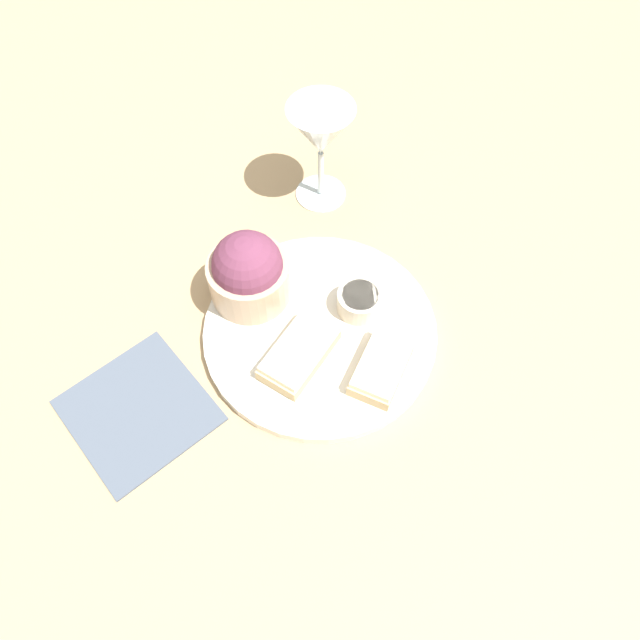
% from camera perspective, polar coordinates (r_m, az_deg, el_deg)
% --- Properties ---
extents(ground_plane, '(4.00, 4.00, 0.00)m').
position_cam_1_polar(ground_plane, '(0.77, 0.00, -1.32)').
color(ground_plane, tan).
extents(dinner_plate, '(0.29, 0.29, 0.01)m').
position_cam_1_polar(dinner_plate, '(0.77, 0.00, -1.05)').
color(dinner_plate, silver).
rests_on(dinner_plate, ground_plane).
extents(salad_bowl, '(0.10, 0.10, 0.10)m').
position_cam_1_polar(salad_bowl, '(0.76, -6.56, 4.37)').
color(salad_bowl, tan).
rests_on(salad_bowl, dinner_plate).
extents(sauce_ramekin, '(0.06, 0.06, 0.03)m').
position_cam_1_polar(sauce_ramekin, '(0.76, 3.63, 1.80)').
color(sauce_ramekin, beige).
rests_on(sauce_ramekin, dinner_plate).
extents(cheese_toast_near, '(0.11, 0.08, 0.03)m').
position_cam_1_polar(cheese_toast_near, '(0.73, -1.91, -3.01)').
color(cheese_toast_near, '#D1B27F').
rests_on(cheese_toast_near, dinner_plate).
extents(cheese_toast_far, '(0.09, 0.06, 0.03)m').
position_cam_1_polar(cheese_toast_far, '(0.72, 5.64, -4.30)').
color(cheese_toast_far, '#D1B27F').
rests_on(cheese_toast_far, dinner_plate).
extents(wine_glass, '(0.09, 0.09, 0.15)m').
position_cam_1_polar(wine_glass, '(0.83, 0.07, 16.57)').
color(wine_glass, silver).
rests_on(wine_glass, ground_plane).
extents(napkin, '(0.20, 0.21, 0.01)m').
position_cam_1_polar(napkin, '(0.75, -16.30, -7.89)').
color(napkin, '#4C5666').
rests_on(napkin, ground_plane).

